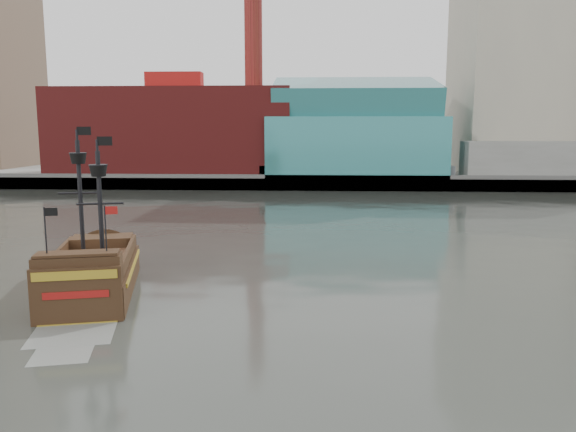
{
  "coord_description": "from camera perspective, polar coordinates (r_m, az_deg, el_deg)",
  "views": [
    {
      "loc": [
        3.48,
        -29.28,
        10.05
      ],
      "look_at": [
        1.5,
        9.49,
        4.0
      ],
      "focal_mm": 35.0,
      "sensor_mm": 36.0,
      "label": 1
    }
  ],
  "objects": [
    {
      "name": "skyline",
      "position": [
        114.78,
        3.92,
        16.09
      ],
      "size": [
        149.0,
        45.0,
        62.0
      ],
      "color": "brown",
      "rests_on": "promenade_far"
    },
    {
      "name": "promenade_far",
      "position": [
        121.67,
        1.28,
        4.59
      ],
      "size": [
        220.0,
        60.0,
        2.0
      ],
      "primitive_type": "cube",
      "color": "slate",
      "rests_on": "ground"
    },
    {
      "name": "seawall",
      "position": [
        92.27,
        0.75,
        3.41
      ],
      "size": [
        220.0,
        1.0,
        2.6
      ],
      "primitive_type": "cube",
      "color": "#4C4C49",
      "rests_on": "ground"
    },
    {
      "name": "ground",
      "position": [
        31.15,
        -3.7,
        -9.98
      ],
      "size": [
        400.0,
        400.0,
        0.0
      ],
      "primitive_type": "plane",
      "color": "#272A25",
      "rests_on": "ground"
    },
    {
      "name": "pirate_ship",
      "position": [
        36.6,
        -19.2,
        -5.98
      ],
      "size": [
        7.66,
        15.2,
        10.92
      ],
      "rotation": [
        0.0,
        0.0,
        0.24
      ],
      "color": "black",
      "rests_on": "ground"
    }
  ]
}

